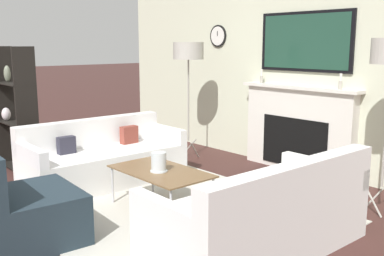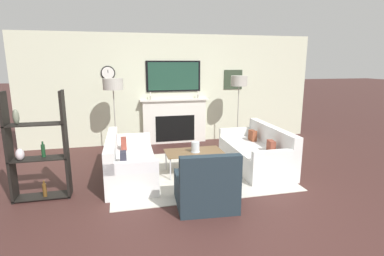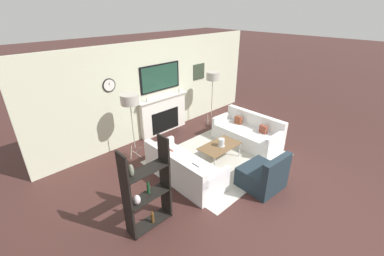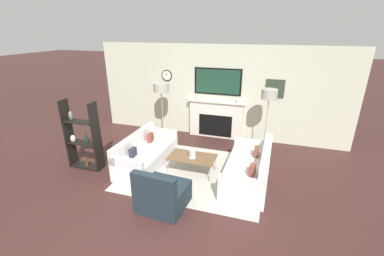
% 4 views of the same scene
% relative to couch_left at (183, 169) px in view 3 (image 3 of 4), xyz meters
% --- Properties ---
extents(ground_plane, '(60.00, 60.00, 0.00)m').
position_rel_couch_left_xyz_m(ground_plane, '(1.23, -2.08, -0.27)').
color(ground_plane, '#3F2320').
extents(fireplace_wall, '(7.39, 0.28, 2.70)m').
position_rel_couch_left_xyz_m(fireplace_wall, '(1.23, 2.29, 0.95)').
color(fireplace_wall, beige).
rests_on(fireplace_wall, ground_plane).
extents(area_rug, '(3.07, 2.51, 0.01)m').
position_rel_couch_left_xyz_m(area_rug, '(1.23, -0.00, -0.27)').
color(area_rug, beige).
rests_on(area_rug, ground_plane).
extents(couch_left, '(0.85, 1.91, 0.75)m').
position_rel_couch_left_xyz_m(couch_left, '(0.00, 0.00, 0.00)').
color(couch_left, white).
rests_on(couch_left, ground_plane).
extents(couch_right, '(0.91, 1.89, 0.80)m').
position_rel_couch_left_xyz_m(couch_right, '(2.46, -0.00, 0.01)').
color(couch_right, white).
rests_on(couch_right, ground_plane).
extents(armchair, '(0.87, 0.85, 0.84)m').
position_rel_couch_left_xyz_m(armchair, '(1.03, -1.37, 0.01)').
color(armchair, '#1E2B34').
rests_on(armchair, ground_plane).
extents(coffee_table, '(1.05, 0.60, 0.41)m').
position_rel_couch_left_xyz_m(coffee_table, '(1.19, -0.04, 0.12)').
color(coffee_table, brown).
rests_on(coffee_table, ground_plane).
extents(hurricane_candle, '(0.17, 0.17, 0.19)m').
position_rel_couch_left_xyz_m(hurricane_candle, '(1.20, -0.07, 0.23)').
color(hurricane_candle, silver).
rests_on(hurricane_candle, coffee_table).
extents(floor_lamp_left, '(0.43, 0.43, 1.69)m').
position_rel_couch_left_xyz_m(floor_lamp_left, '(-0.23, 1.56, 1.27)').
color(floor_lamp_left, '#9E998E').
rests_on(floor_lamp_left, ground_plane).
extents(floor_lamp_right, '(0.39, 0.39, 1.71)m').
position_rel_couch_left_xyz_m(floor_lamp_right, '(2.68, 1.56, 1.29)').
color(floor_lamp_right, '#9E998E').
rests_on(floor_lamp_right, ground_plane).
extents(shelf_unit, '(0.81, 0.28, 1.62)m').
position_rel_couch_left_xyz_m(shelf_unit, '(-1.32, -0.53, 0.50)').
color(shelf_unit, black).
rests_on(shelf_unit, ground_plane).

